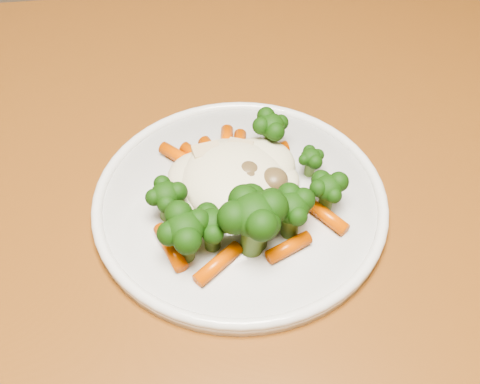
{
  "coord_description": "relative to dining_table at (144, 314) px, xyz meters",
  "views": [
    {
      "loc": [
        -0.32,
        -0.39,
        1.16
      ],
      "look_at": [
        -0.18,
        -0.06,
        0.77
      ],
      "focal_mm": 45.0,
      "sensor_mm": 36.0,
      "label": 1
    }
  ],
  "objects": [
    {
      "name": "plate",
      "position": [
        0.11,
        0.02,
        0.1
      ],
      "size": [
        0.26,
        0.26,
        0.01
      ],
      "primitive_type": "cylinder",
      "color": "white",
      "rests_on": "dining_table"
    },
    {
      "name": "dining_table",
      "position": [
        0.0,
        0.0,
        0.0
      ],
      "size": [
        1.47,
        1.17,
        0.75
      ],
      "rotation": [
        0.0,
        0.0,
        -0.28
      ],
      "color": "brown",
      "rests_on": "ground"
    },
    {
      "name": "meal",
      "position": [
        0.1,
        0.0,
        0.12
      ],
      "size": [
        0.17,
        0.17,
        0.06
      ],
      "color": "beige",
      "rests_on": "plate"
    }
  ]
}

